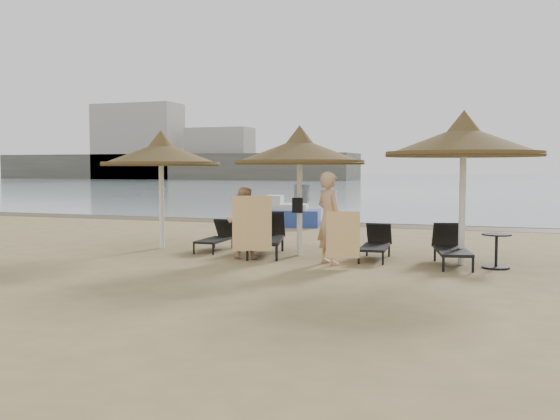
% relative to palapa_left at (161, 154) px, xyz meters
% --- Properties ---
extents(ground, '(160.00, 160.00, 0.00)m').
position_rel_palapa_left_xyz_m(ground, '(3.41, -1.71, -2.33)').
color(ground, '#988150').
rests_on(ground, ground).
extents(sea, '(200.00, 140.00, 0.03)m').
position_rel_palapa_left_xyz_m(sea, '(3.41, 78.29, -2.32)').
color(sea, '#74929D').
rests_on(sea, ground).
extents(wet_sand_strip, '(200.00, 1.60, 0.01)m').
position_rel_palapa_left_xyz_m(wet_sand_strip, '(3.41, 7.69, -2.33)').
color(wet_sand_strip, brown).
rests_on(wet_sand_strip, ground).
extents(far_shore, '(150.00, 54.80, 12.00)m').
position_rel_palapa_left_xyz_m(far_shore, '(-21.69, 76.11, 0.57)').
color(far_shore, '#5D5A4B').
rests_on(far_shore, ground).
extents(palapa_left, '(2.96, 2.96, 2.93)m').
position_rel_palapa_left_xyz_m(palapa_left, '(0.00, 0.00, 0.00)').
color(palapa_left, white).
rests_on(palapa_left, ground).
extents(palapa_center, '(3.00, 3.00, 2.97)m').
position_rel_palapa_left_xyz_m(palapa_center, '(3.61, -0.07, 0.03)').
color(palapa_center, white).
rests_on(palapa_center, ground).
extents(palapa_right, '(3.22, 3.22, 3.19)m').
position_rel_palapa_left_xyz_m(palapa_right, '(7.20, -0.28, 0.21)').
color(palapa_right, white).
rests_on(palapa_right, ground).
extents(lounger_far_left, '(0.59, 1.62, 0.72)m').
position_rel_palapa_left_xyz_m(lounger_far_left, '(1.45, 0.15, -2.01)').
color(lounger_far_left, black).
rests_on(lounger_far_left, ground).
extents(lounger_near_left, '(1.19, 2.22, 0.95)m').
position_rel_palapa_left_xyz_m(lounger_near_left, '(2.83, -0.08, -1.91)').
color(lounger_near_left, black).
rests_on(lounger_near_left, ground).
extents(lounger_near_right, '(0.65, 1.70, 0.75)m').
position_rel_palapa_left_xyz_m(lounger_near_right, '(5.37, -0.00, -2.00)').
color(lounger_near_right, black).
rests_on(lounger_near_right, ground).
extents(lounger_far_right, '(0.97, 1.93, 0.83)m').
position_rel_palapa_left_xyz_m(lounger_far_right, '(6.99, -0.32, -1.96)').
color(lounger_far_right, black).
rests_on(lounger_far_right, ground).
extents(side_table, '(0.57, 0.57, 0.69)m').
position_rel_palapa_left_xyz_m(side_table, '(7.88, -0.56, -2.01)').
color(side_table, black).
rests_on(side_table, ground).
extents(person_left, '(0.90, 0.64, 1.83)m').
position_rel_palapa_left_xyz_m(person_left, '(2.57, -0.94, -1.42)').
color(person_left, tan).
rests_on(person_left, ground).
extents(person_right, '(1.22, 1.17, 2.24)m').
position_rel_palapa_left_xyz_m(person_right, '(4.59, -1.16, -1.21)').
color(person_right, tan).
rests_on(person_right, ground).
extents(towel_left, '(0.81, 0.28, 1.19)m').
position_rel_palapa_left_xyz_m(towel_left, '(2.92, -1.29, -1.52)').
color(towel_left, orange).
rests_on(towel_left, ground).
extents(towel_right, '(0.66, 0.18, 0.95)m').
position_rel_palapa_left_xyz_m(towel_right, '(4.94, -1.41, -1.68)').
color(towel_right, orange).
rests_on(towel_right, ground).
extents(bag_patterned, '(0.35, 0.16, 0.43)m').
position_rel_palapa_left_xyz_m(bag_patterned, '(3.61, 0.11, -0.93)').
color(bag_patterned, white).
rests_on(bag_patterned, ground).
extents(bag_dark, '(0.25, 0.14, 0.34)m').
position_rel_palapa_left_xyz_m(bag_dark, '(3.61, -0.23, -1.17)').
color(bag_dark, black).
rests_on(bag_dark, ground).
extents(pedal_boat, '(2.46, 1.72, 1.05)m').
position_rel_palapa_left_xyz_m(pedal_boat, '(1.10, 6.47, -1.94)').
color(pedal_boat, '#274090').
rests_on(pedal_boat, ground).
extents(buoy_left, '(0.34, 0.34, 0.34)m').
position_rel_palapa_left_xyz_m(buoy_left, '(-1.30, 22.31, -2.16)').
color(buoy_left, gold).
rests_on(buoy_left, ground).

